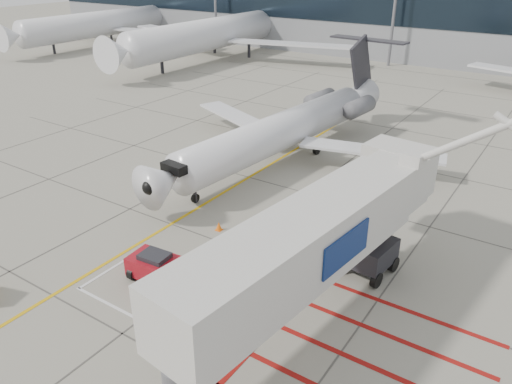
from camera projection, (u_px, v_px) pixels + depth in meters
The scene contains 10 objects.
ground_plane at pixel (186, 285), 23.63m from camera, with size 260.00×260.00×0.00m, color #9F9B89.
regional_jet at pixel (263, 119), 34.56m from camera, with size 23.12×29.15×7.64m, color silver, non-canonical shape.
jet_bridge at pixel (300, 258), 19.12m from camera, with size 8.70×18.36×7.35m, color silver, non-canonical shape.
pushback_tug at pixel (155, 266), 23.82m from camera, with size 2.51×1.57×1.47m, color #A10F1B, non-canonical shape.
baggage_cart at pixel (312, 254), 24.86m from camera, with size 2.03×1.28×1.28m, color #58575C, non-canonical shape.
ground_power_unit at pixel (302, 236), 25.61m from camera, with size 2.70×1.58×2.14m, color silver, non-canonical shape.
cone_nose at pixel (219, 226), 28.20m from camera, with size 0.37×0.37×0.52m, color orange.
cone_side at pixel (268, 221), 28.67m from camera, with size 0.40×0.40×0.56m, color #F6560C.
bg_aircraft_a at pixel (110, 6), 83.48m from camera, with size 36.21×40.23×12.07m, color silver, non-canonical shape.
bg_aircraft_b at pixel (222, 12), 71.57m from camera, with size 38.88×43.20×12.96m, color silver, non-canonical shape.
Camera 1 is at (13.51, -14.25, 14.27)m, focal length 35.00 mm.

